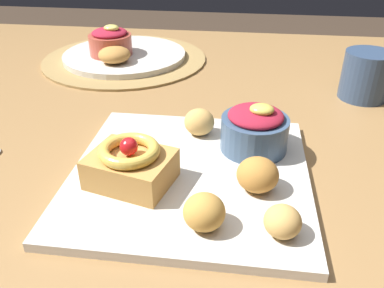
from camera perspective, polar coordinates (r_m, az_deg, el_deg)
dining_table at (r=0.73m, az=-4.41°, el=-1.66°), size 1.44×1.06×0.73m
woven_placemat at (r=0.95m, az=-9.44°, el=11.78°), size 0.37×0.37×0.00m
front_plate at (r=0.52m, az=-0.29°, el=-4.33°), size 0.30×0.30×0.01m
cake_slice at (r=0.49m, az=-8.68°, el=-2.89°), size 0.11×0.10×0.06m
berry_ramekin at (r=0.56m, az=8.85°, el=2.07°), size 0.09×0.09×0.07m
fritter_front at (r=0.48m, az=9.25°, el=-4.30°), size 0.05×0.05×0.04m
fritter_middle at (r=0.43m, az=12.67°, el=-10.62°), size 0.04×0.04×0.03m
fritter_back at (r=0.42m, az=1.73°, el=-9.57°), size 0.04×0.04×0.04m
fritter_extra at (r=0.59m, az=1.03°, el=3.12°), size 0.04×0.04×0.04m
back_plate at (r=0.95m, az=-9.48°, el=12.27°), size 0.27×0.27×0.01m
back_ramekin at (r=0.93m, az=-11.46°, el=14.00°), size 0.09×0.09×0.07m
back_pastry at (r=0.88m, az=-10.91°, el=12.29°), size 0.07×0.07×0.03m
coffee_mug at (r=0.79m, az=23.38°, el=8.88°), size 0.09×0.09×0.09m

